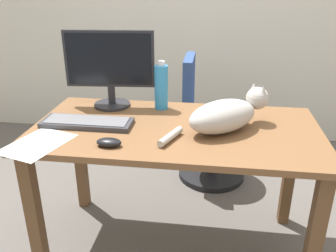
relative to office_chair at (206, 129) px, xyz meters
name	(u,v)px	position (x,y,z in m)	size (l,w,h in m)	color
ground_plane	(175,244)	(-0.13, -0.77, -0.38)	(8.00, 8.00, 0.00)	#59544F
desk	(176,146)	(-0.13, -0.77, 0.23)	(1.38, 0.72, 0.72)	brown
office_chair	(206,129)	(0.00, 0.00, 0.00)	(0.48, 0.48, 0.89)	black
monitor	(110,66)	(-0.52, -0.53, 0.56)	(0.48, 0.20, 0.41)	#232328
keyboard	(87,122)	(-0.56, -0.81, 0.35)	(0.44, 0.15, 0.03)	#333338
cat	(226,114)	(0.11, -0.78, 0.42)	(0.49, 0.42, 0.20)	#B2ADA8
computer_mouse	(109,142)	(-0.39, -1.02, 0.36)	(0.11, 0.06, 0.04)	black
paper_sheet	(38,144)	(-0.71, -1.04, 0.34)	(0.21, 0.30, 0.00)	white
water_bottle	(161,87)	(-0.24, -0.52, 0.46)	(0.07, 0.07, 0.26)	#2D8CD1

